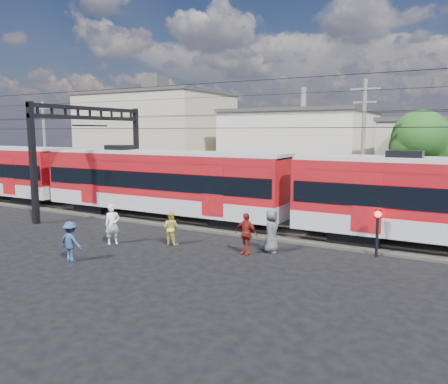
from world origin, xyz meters
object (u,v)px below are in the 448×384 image
at_px(pedestrian_c, 71,242).
at_px(commuter_train, 164,180).
at_px(crossing_signal, 378,224).
at_px(pedestrian_a, 112,224).

bearing_deg(pedestrian_c, commuter_train, -79.39).
distance_m(commuter_train, pedestrian_c, 9.13).
xyz_separation_m(commuter_train, pedestrian_c, (1.82, -8.81, -1.56)).
bearing_deg(crossing_signal, pedestrian_c, -148.03).
xyz_separation_m(pedestrian_a, pedestrian_c, (0.52, -2.97, -0.11)).
bearing_deg(pedestrian_a, pedestrian_c, -134.09).
relative_size(commuter_train, pedestrian_a, 26.53).
bearing_deg(commuter_train, pedestrian_c, -78.31).
relative_size(pedestrian_a, crossing_signal, 0.93).
height_order(commuter_train, crossing_signal, commuter_train).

